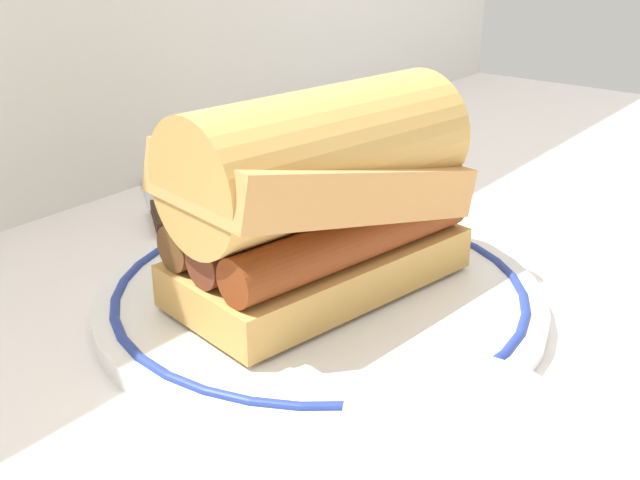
# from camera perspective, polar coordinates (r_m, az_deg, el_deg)

# --- Properties ---
(ground_plane) EXTENTS (1.50, 1.50, 0.00)m
(ground_plane) POSITION_cam_1_polar(r_m,az_deg,el_deg) (0.46, 2.44, -6.99)
(ground_plane) COLOR white
(plate) EXTENTS (0.28, 0.28, 0.01)m
(plate) POSITION_cam_1_polar(r_m,az_deg,el_deg) (0.48, -0.00, -4.05)
(plate) COLOR white
(plate) RESTS_ON ground_plane
(sausage_sandwich) EXTENTS (0.20, 0.12, 0.12)m
(sausage_sandwich) POSITION_cam_1_polar(r_m,az_deg,el_deg) (0.46, -0.00, 3.53)
(sausage_sandwich) COLOR tan
(sausage_sandwich) RESTS_ON plate
(butter_knife) EXTENTS (0.10, 0.14, 0.01)m
(butter_knife) POSITION_cam_1_polar(r_m,az_deg,el_deg) (0.65, -11.75, 2.59)
(butter_knife) COLOR silver
(butter_knife) RESTS_ON ground_plane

